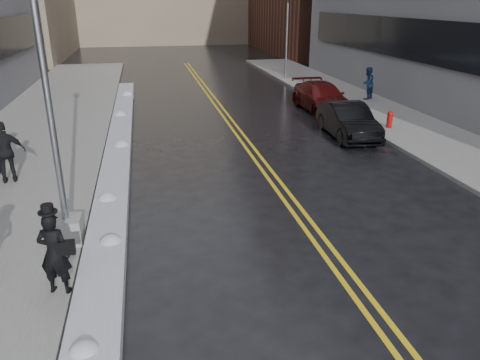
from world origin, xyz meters
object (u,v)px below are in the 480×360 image
lamppost (54,143)px  car_black (348,121)px  pedestrian_d (6,152)px  pedestrian_east (367,83)px  fire_hydrant (390,119)px  car_maroon (322,97)px  traffic_signal (287,30)px  pedestrian_fedora (54,253)px

lamppost → car_black: size_ratio=1.79×
pedestrian_d → pedestrian_east: size_ratio=1.07×
fire_hydrant → pedestrian_d: bearing=-166.0°
fire_hydrant → car_maroon: (-1.50, 4.29, 0.16)m
traffic_signal → pedestrian_fedora: traffic_signal is taller
pedestrian_fedora → car_maroon: size_ratio=0.34×
lamppost → pedestrian_east: bearing=44.8°
lamppost → car_black: lamppost is taller
car_black → traffic_signal: bearing=87.1°
pedestrian_fedora → traffic_signal: bearing=-102.1°
pedestrian_fedora → lamppost: bearing=-73.3°
lamppost → fire_hydrant: 14.81m
pedestrian_d → car_black: (12.36, 3.06, -0.39)m
fire_hydrant → car_maroon: car_maroon is taller
pedestrian_fedora → car_maroon: (10.70, 14.31, -0.27)m
car_maroon → lamppost: bearing=-132.1°
traffic_signal → pedestrian_east: (2.31, -8.00, -2.37)m
pedestrian_fedora → car_maroon: pedestrian_fedora is taller
car_black → car_maroon: 4.92m
fire_hydrant → pedestrian_d: pedestrian_d is taller
pedestrian_fedora → pedestrian_d: 6.81m
traffic_signal → car_maroon: 10.13m
lamppost → pedestrian_fedora: 2.55m
car_maroon → pedestrian_fedora: bearing=-127.6°
pedestrian_fedora → fire_hydrant: bearing=-126.7°
pedestrian_east → car_black: (-4.01, -6.57, -0.33)m
lamppost → fire_hydrant: size_ratio=10.45×
lamppost → traffic_signal: 24.98m
traffic_signal → fire_hydrant: bearing=-88.0°
car_maroon → pedestrian_d: bearing=-149.6°
pedestrian_east → lamppost: bearing=7.3°
traffic_signal → pedestrian_fedora: 26.82m
pedestrian_fedora → car_maroon: 17.87m
lamppost → traffic_signal: size_ratio=1.27×
car_black → fire_hydrant: bearing=18.4°
car_maroon → car_black: bearing=-99.0°
lamppost → pedestrian_d: lamppost is taller
fire_hydrant → pedestrian_d: 15.02m
traffic_signal → pedestrian_east: traffic_signal is taller
pedestrian_east → fire_hydrant: bearing=35.8°
car_black → pedestrian_east: bearing=62.4°
pedestrian_fedora → car_black: 13.75m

